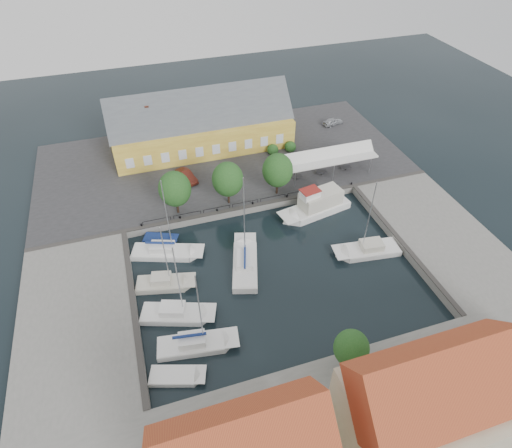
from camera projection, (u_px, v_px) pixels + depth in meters
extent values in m
plane|color=black|center=(271.00, 265.00, 51.28)|extent=(140.00, 140.00, 0.00)
cube|color=#2D2D30|center=(223.00, 162.00, 67.52)|extent=(56.00, 26.00, 1.00)
cube|color=slate|center=(78.00, 321.00, 44.43)|extent=(12.00, 24.00, 1.00)
cube|color=slate|center=(439.00, 235.00, 54.59)|extent=(12.00, 24.00, 1.00)
cube|color=slate|center=(354.00, 433.00, 35.83)|extent=(56.00, 14.00, 1.00)
cube|color=#383533|center=(246.00, 207.00, 58.01)|extent=(56.00, 0.60, 0.12)
cube|color=#383533|center=(133.00, 305.00, 45.38)|extent=(0.60, 24.00, 0.12)
cube|color=#383533|center=(401.00, 241.00, 52.91)|extent=(0.60, 24.00, 0.12)
cylinder|color=black|center=(141.00, 225.00, 54.90)|extent=(0.24, 0.24, 0.40)
cylinder|color=black|center=(180.00, 218.00, 56.05)|extent=(0.24, 0.24, 0.40)
cylinder|color=black|center=(217.00, 210.00, 57.21)|extent=(0.24, 0.24, 0.40)
cylinder|color=black|center=(253.00, 203.00, 58.36)|extent=(0.24, 0.24, 0.40)
cylinder|color=black|center=(287.00, 196.00, 59.52)|extent=(0.24, 0.24, 0.40)
cylinder|color=black|center=(320.00, 190.00, 60.67)|extent=(0.24, 0.24, 0.40)
cylinder|color=black|center=(351.00, 184.00, 61.83)|extent=(0.24, 0.24, 0.40)
cube|color=gold|center=(203.00, 133.00, 68.86)|extent=(28.00, 10.00, 4.50)
cube|color=#474C51|center=(201.00, 113.00, 66.57)|extent=(28.56, 7.60, 7.60)
cube|color=gold|center=(136.00, 128.00, 71.20)|extent=(6.00, 6.00, 3.50)
cube|color=brown|center=(147.00, 109.00, 63.51)|extent=(0.60, 0.60, 1.20)
cube|color=silver|center=(329.00, 157.00, 62.54)|extent=(14.00, 4.00, 0.25)
cylinder|color=silver|center=(295.00, 179.00, 60.74)|extent=(0.10, 0.10, 2.70)
cylinder|color=silver|center=(286.00, 166.00, 63.33)|extent=(0.10, 0.10, 2.70)
cylinder|color=silver|center=(334.00, 172.00, 62.12)|extent=(0.10, 0.10, 2.70)
cylinder|color=silver|center=(323.00, 159.00, 64.72)|extent=(0.10, 0.10, 2.70)
cylinder|color=silver|center=(370.00, 165.00, 63.51)|extent=(0.10, 0.10, 2.70)
cylinder|color=silver|center=(359.00, 153.00, 66.10)|extent=(0.10, 0.10, 2.70)
cylinder|color=black|center=(177.00, 206.00, 56.50)|extent=(0.30, 0.30, 2.10)
ellipsoid|color=#1D4B1B|center=(175.00, 189.00, 54.65)|extent=(4.20, 4.20, 4.83)
cylinder|color=black|center=(229.00, 196.00, 58.12)|extent=(0.30, 0.30, 2.10)
ellipsoid|color=#1D4B1B|center=(228.00, 179.00, 56.27)|extent=(4.20, 4.20, 4.83)
cylinder|color=black|center=(277.00, 187.00, 59.74)|extent=(0.30, 0.30, 2.10)
ellipsoid|color=#1D4B1B|center=(278.00, 170.00, 57.88)|extent=(4.20, 4.20, 4.83)
imported|color=#B5B7BD|center=(333.00, 121.00, 75.36)|extent=(3.96, 2.23, 1.27)
imported|color=#501B12|center=(187.00, 176.00, 62.41)|extent=(2.88, 4.58, 1.43)
cube|color=white|center=(245.00, 269.00, 50.58)|extent=(4.87, 7.99, 1.50)
cube|color=white|center=(245.00, 258.00, 50.77)|extent=(5.20, 9.39, 0.08)
cube|color=white|center=(245.00, 260.00, 49.90)|extent=(2.70, 3.42, 0.90)
cylinder|color=silver|center=(244.00, 219.00, 47.55)|extent=(0.12, 0.12, 11.24)
cube|color=navy|center=(245.00, 257.00, 49.27)|extent=(1.30, 3.65, 0.22)
cube|color=white|center=(319.00, 210.00, 58.97)|extent=(8.80, 4.68, 1.80)
cube|color=white|center=(314.00, 207.00, 57.97)|extent=(10.41, 4.88, 0.08)
cube|color=beige|center=(321.00, 199.00, 57.66)|extent=(6.15, 3.72, 2.20)
cube|color=white|center=(310.00, 194.00, 56.06)|extent=(2.59, 2.13, 1.20)
cube|color=maroon|center=(310.00, 190.00, 55.64)|extent=(2.81, 2.27, 0.10)
cube|color=white|center=(371.00, 252.00, 52.89)|extent=(6.98, 3.58, 1.30)
cube|color=white|center=(366.00, 248.00, 52.32)|extent=(8.29, 3.63, 0.08)
cube|color=beige|center=(372.00, 245.00, 52.11)|extent=(2.89, 2.21, 0.90)
cylinder|color=silver|center=(369.00, 218.00, 48.99)|extent=(0.12, 0.12, 10.03)
cube|color=white|center=(162.00, 254.00, 52.56)|extent=(7.57, 4.80, 1.30)
cube|color=white|center=(169.00, 250.00, 52.08)|extent=(8.88, 5.18, 0.08)
cube|color=white|center=(162.00, 247.00, 51.80)|extent=(3.27, 2.60, 0.90)
cylinder|color=silver|center=(167.00, 218.00, 48.70)|extent=(0.12, 0.12, 10.38)
cube|color=navy|center=(160.00, 243.00, 51.31)|extent=(3.43, 1.39, 0.22)
cube|color=beige|center=(161.00, 286.00, 48.70)|extent=(5.83, 3.55, 1.30)
cube|color=beige|center=(167.00, 281.00, 48.29)|extent=(6.87, 3.71, 0.08)
cube|color=beige|center=(161.00, 279.00, 47.96)|extent=(2.49, 2.06, 0.90)
cylinder|color=silver|center=(165.00, 256.00, 45.67)|extent=(0.12, 0.12, 8.15)
cube|color=white|center=(172.00, 316.00, 45.51)|extent=(6.91, 4.55, 1.30)
cube|color=white|center=(179.00, 312.00, 45.04)|extent=(8.08, 4.87, 0.08)
cube|color=white|center=(173.00, 309.00, 44.75)|extent=(3.00, 2.51, 0.90)
cylinder|color=silver|center=(178.00, 282.00, 41.95)|extent=(0.12, 0.12, 9.51)
cube|color=white|center=(191.00, 347.00, 42.64)|extent=(6.89, 3.48, 1.30)
cube|color=white|center=(199.00, 342.00, 42.29)|extent=(8.18, 3.58, 0.08)
cube|color=white|center=(192.00, 340.00, 41.91)|extent=(2.86, 2.09, 0.90)
cylinder|color=silver|center=(200.00, 311.00, 39.21)|extent=(0.12, 0.12, 9.68)
cube|color=navy|center=(189.00, 336.00, 41.40)|extent=(3.29, 0.71, 0.22)
cube|color=white|center=(173.00, 377.00, 40.17)|extent=(4.71, 3.24, 0.90)
cube|color=white|center=(178.00, 374.00, 39.85)|extent=(5.50, 3.42, 0.08)
cube|color=navy|center=(158.00, 240.00, 54.52)|extent=(3.93, 3.02, 0.80)
cube|color=navy|center=(161.00, 237.00, 54.19)|extent=(4.55, 3.24, 0.08)
cube|color=brown|center=(280.00, 432.00, 25.85)|extent=(0.60, 0.60, 0.80)
cube|color=beige|center=(422.00, 418.00, 32.53)|extent=(12.00, 8.00, 7.50)
cube|color=#A94C24|center=(441.00, 385.00, 29.26)|extent=(12.36, 6.50, 6.50)
cube|color=brown|center=(408.00, 385.00, 27.49)|extent=(0.70, 0.70, 1.00)
cube|color=brown|center=(477.00, 363.00, 28.80)|extent=(0.60, 0.60, 0.80)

